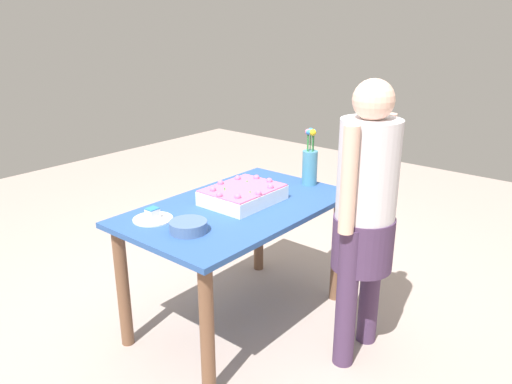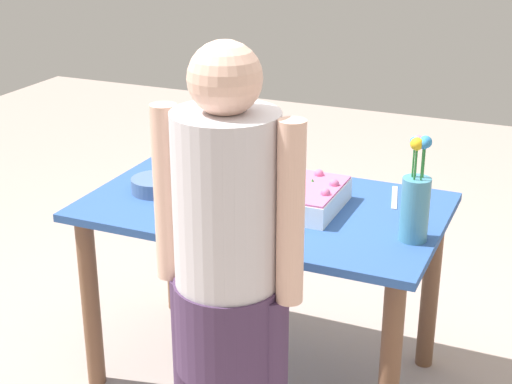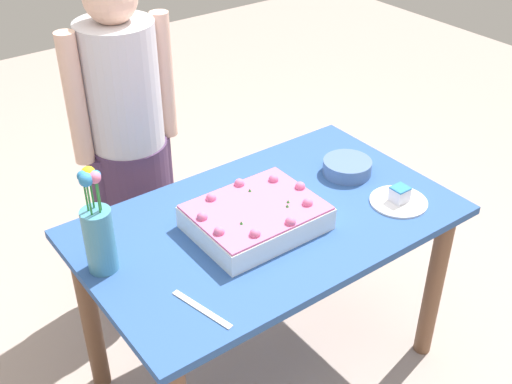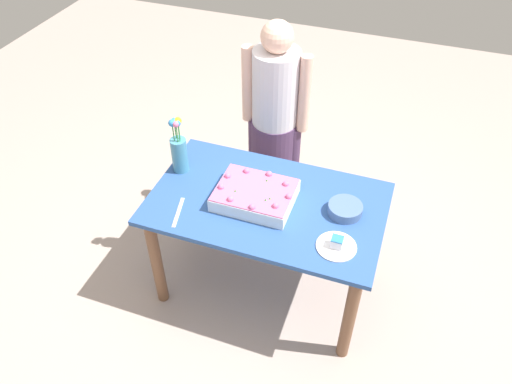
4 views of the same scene
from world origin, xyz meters
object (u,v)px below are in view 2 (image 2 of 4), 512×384
object	(u,v)px
sheet_cake	(283,193)
person_standing	(228,264)
cake_knife	(395,197)
fruit_bowl	(156,185)
flower_vase	(415,201)
serving_plate_with_slice	(185,167)

from	to	relation	value
sheet_cake	person_standing	distance (m)	0.73
cake_knife	fruit_bowl	distance (m)	0.92
fruit_bowl	person_standing	bearing A→B (deg)	133.66
flower_vase	person_standing	xyz separation A→B (m)	(0.40, 0.60, -0.03)
sheet_cake	person_standing	xyz separation A→B (m)	(-0.12, 0.72, 0.06)
sheet_cake	person_standing	size ratio (longest dim) A/B	0.29
cake_knife	person_standing	size ratio (longest dim) A/B	0.15
cake_knife	flower_vase	size ratio (longest dim) A/B	0.64
cake_knife	person_standing	xyz separation A→B (m)	(0.25, 0.95, 0.11)
sheet_cake	serving_plate_with_slice	distance (m)	0.54
cake_knife	sheet_cake	bearing A→B (deg)	-71.00
flower_vase	fruit_bowl	world-z (taller)	flower_vase
serving_plate_with_slice	person_standing	size ratio (longest dim) A/B	0.14
sheet_cake	person_standing	world-z (taller)	person_standing
serving_plate_with_slice	person_standing	bearing A→B (deg)	124.67
flower_vase	cake_knife	bearing A→B (deg)	-66.84
cake_knife	person_standing	world-z (taller)	person_standing
serving_plate_with_slice	person_standing	world-z (taller)	person_standing
cake_knife	serving_plate_with_slice	bearing A→B (deg)	-100.25
cake_knife	fruit_bowl	size ratio (longest dim) A/B	1.22
fruit_bowl	person_standing	size ratio (longest dim) A/B	0.13
flower_vase	fruit_bowl	size ratio (longest dim) A/B	1.92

